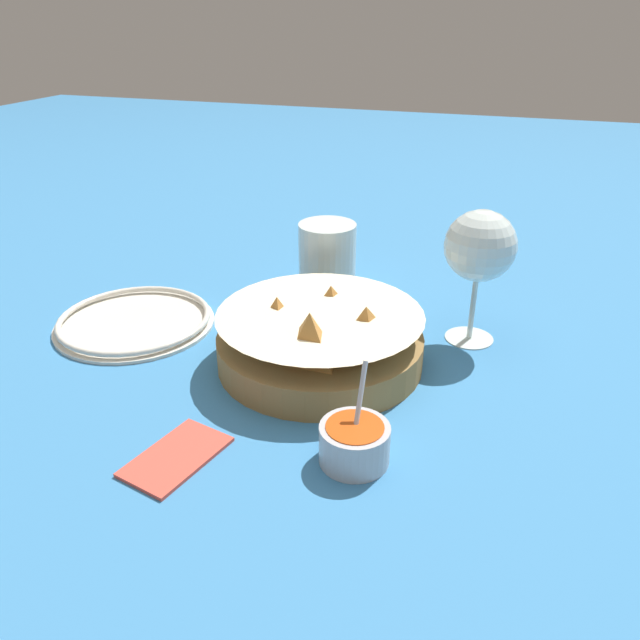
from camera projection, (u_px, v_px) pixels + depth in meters
name	position (u px, v px, depth m)	size (l,w,h in m)	color
ground_plane	(315.00, 351.00, 0.80)	(4.00, 4.00, 0.00)	teal
food_basket	(320.00, 340.00, 0.76)	(0.25, 0.25, 0.10)	olive
sauce_cup	(354.00, 442.00, 0.60)	(0.07, 0.07, 0.10)	#B7B7BC
wine_glass	(480.00, 249.00, 0.77)	(0.09, 0.09, 0.18)	silver
beer_mug	(328.00, 260.00, 0.95)	(0.13, 0.09, 0.11)	silver
side_plate	(135.00, 321.00, 0.86)	(0.22, 0.22, 0.01)	silver
napkin	(176.00, 455.00, 0.61)	(0.12, 0.08, 0.01)	#DB4C3D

